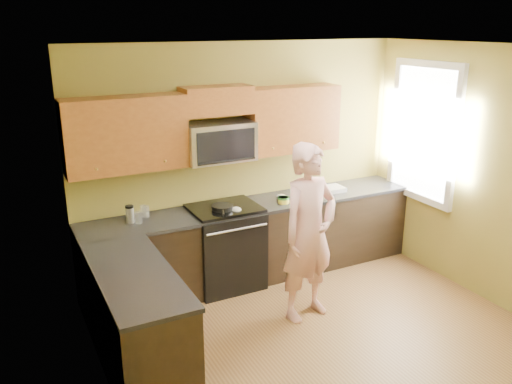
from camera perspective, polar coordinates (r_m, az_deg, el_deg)
floor at (r=5.14m, az=9.00°, el=-16.60°), size 4.00×4.00×0.00m
ceiling at (r=4.26m, az=10.80°, el=15.00°), size 4.00×4.00×0.00m
wall_back at (r=6.16m, az=-1.31°, el=3.37°), size 4.00×0.00×4.00m
wall_left at (r=3.75m, az=-15.74°, el=-7.09°), size 0.00×4.00×4.00m
wall_right at (r=5.90m, az=25.62°, el=0.93°), size 0.00×4.00×4.00m
cabinet_back_run at (r=6.20m, az=-0.04°, el=-5.43°), size 4.00×0.60×0.88m
cabinet_left_run at (r=4.75m, az=-12.72°, el=-13.68°), size 0.60×1.60×0.88m
countertop_back at (r=6.02m, az=0.00°, el=-1.44°), size 4.00×0.62×0.04m
countertop_left at (r=4.53m, az=-13.00°, el=-8.69°), size 0.62×1.60×0.04m
stove at (r=6.01m, az=-3.35°, el=-5.88°), size 0.76×0.65×0.95m
microwave at (r=5.80m, az=-4.02°, el=3.43°), size 0.76×0.40×0.42m
upper_cab_left at (r=5.53m, az=-13.63°, el=2.26°), size 1.22×0.33×0.75m
upper_cab_right at (r=6.24m, az=3.82°, el=4.48°), size 1.12×0.33×0.75m
upper_cab_over_mw at (r=5.70m, az=-4.30°, el=9.84°), size 0.76×0.33×0.30m
window at (r=6.58m, az=17.67°, el=6.15°), size 0.06×1.06×1.66m
woman at (r=5.26m, az=5.74°, el=-4.41°), size 0.73×0.55×1.81m
frying_pan at (r=5.75m, az=-3.65°, el=-1.90°), size 0.37×0.46×0.05m
butter_tub at (r=6.04m, az=2.98°, el=-1.20°), size 0.14×0.14×0.09m
toast_slice at (r=6.06m, az=3.20°, el=-1.06°), size 0.13×0.13×0.01m
napkin_a at (r=5.73m, az=-2.14°, el=-1.94°), size 0.12×0.13×0.06m
napkin_b at (r=6.14m, az=2.78°, el=-0.56°), size 0.13×0.14×0.07m
dish_towel at (r=6.52m, az=8.14°, el=0.32°), size 0.31×0.25×0.05m
travel_mug at (r=5.60m, az=-13.39°, el=-3.25°), size 0.10×0.10×0.19m
glass_a at (r=5.71m, az=-11.80°, el=-2.08°), size 0.07×0.07×0.12m
glass_b at (r=5.55m, az=-12.59°, el=-2.71°), size 0.08×0.08×0.12m
glass_c at (r=5.74m, az=-12.07°, el=-2.00°), size 0.09×0.09×0.12m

